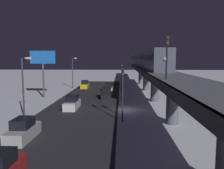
% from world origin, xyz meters
% --- Properties ---
extents(ground_plane, '(240.00, 240.00, 0.00)m').
position_xyz_m(ground_plane, '(0.00, 0.00, 0.00)').
color(ground_plane, white).
extents(avenue_asphalt, '(11.00, 84.71, 0.01)m').
position_xyz_m(avenue_asphalt, '(5.92, 0.00, 0.00)').
color(avenue_asphalt, '#28282D').
rests_on(avenue_asphalt, ground_plane).
extents(elevated_railway, '(5.00, 84.71, 5.53)m').
position_xyz_m(elevated_railway, '(-5.76, -0.00, 4.76)').
color(elevated_railway, slate).
rests_on(elevated_railway, ground_plane).
extents(subway_train, '(2.94, 74.07, 3.40)m').
position_xyz_m(subway_train, '(-5.85, -35.13, 7.31)').
color(subway_train, '#4C5160').
rests_on(subway_train, elevated_railway).
extents(rail_signal, '(0.36, 0.41, 4.00)m').
position_xyz_m(rail_signal, '(-4.18, 11.69, 8.26)').
color(rail_signal, black).
rests_on(rail_signal, elevated_railway).
extents(sedan_yellow, '(1.91, 4.43, 1.97)m').
position_xyz_m(sedan_yellow, '(9.12, -25.12, 0.78)').
color(sedan_yellow, gold).
rests_on(sedan_yellow, ground_plane).
extents(sedan_yellow_2, '(1.80, 4.51, 1.97)m').
position_xyz_m(sedan_yellow_2, '(2.72, -18.59, 0.80)').
color(sedan_yellow_2, gold).
rests_on(sedan_yellow_2, ground_plane).
extents(sedan_white, '(1.80, 4.78, 1.97)m').
position_xyz_m(sedan_white, '(7.32, -0.74, 0.80)').
color(sedan_white, silver).
rests_on(sedan_white, ground_plane).
extents(sedan_black, '(1.80, 4.12, 1.97)m').
position_xyz_m(sedan_black, '(2.72, -9.84, 0.80)').
color(sedan_black, black).
rests_on(sedan_black, ground_plane).
extents(sedan_silver, '(1.80, 4.77, 1.97)m').
position_xyz_m(sedan_silver, '(9.12, 12.63, 0.80)').
color(sedan_silver, '#B2B2B7').
rests_on(sedan_silver, ground_plane).
extents(traffic_light_near, '(0.32, 0.44, 6.40)m').
position_xyz_m(traffic_light_near, '(-0.18, 6.42, 4.20)').
color(traffic_light_near, '#2D2D2D').
rests_on(traffic_light_near, ground_plane).
extents(traffic_light_mid, '(0.32, 0.44, 6.40)m').
position_xyz_m(traffic_light_mid, '(-0.18, -18.67, 4.20)').
color(traffic_light_mid, '#2D2D2D').
rests_on(traffic_light_mid, ground_plane).
extents(commercial_billboard, '(4.80, 0.36, 8.90)m').
position_xyz_m(commercial_billboard, '(14.80, -10.40, 6.83)').
color(commercial_billboard, '#4C4C51').
rests_on(commercial_billboard, ground_plane).
extents(street_lamp_near, '(1.35, 0.44, 7.65)m').
position_xyz_m(street_lamp_near, '(11.99, 5.00, 4.81)').
color(street_lamp_near, '#38383D').
rests_on(street_lamp_near, ground_plane).
extents(street_lamp_far, '(1.35, 0.44, 7.65)m').
position_xyz_m(street_lamp_far, '(11.99, -25.00, 4.81)').
color(street_lamp_far, '#38383D').
rests_on(street_lamp_far, ground_plane).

